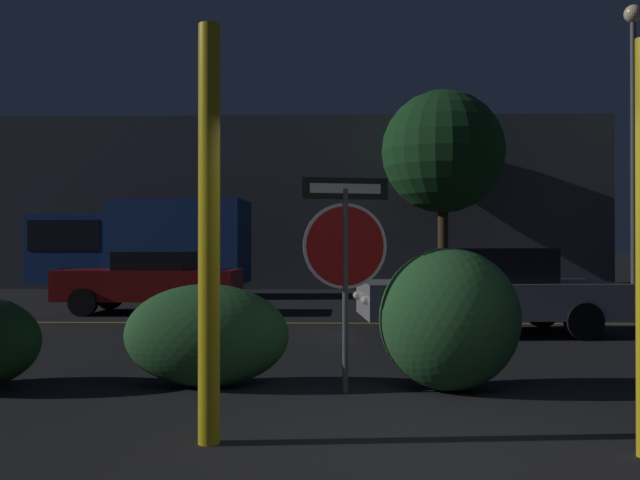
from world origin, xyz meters
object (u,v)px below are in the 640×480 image
Objects in this scene: hedge_bush_1 at (206,335)px; hedge_bush_2 at (450,319)px; street_lamp at (633,103)px; passing_car_2 at (488,291)px; yellow_pole_left at (209,234)px; passing_car_1 at (151,281)px; tree_0 at (443,152)px; stop_sign at (345,244)px; delivery_truck at (139,244)px.

hedge_bush_1 is 2.57m from hedge_bush_2.
street_lamp is (9.67, 12.58, 4.93)m from hedge_bush_1.
hedge_bush_2 is 0.33× the size of passing_car_2.
passing_car_1 is at bearing 107.12° from yellow_pole_left.
yellow_pole_left is 0.51× the size of tree_0.
passing_car_2 is at bearing 50.23° from stop_sign.
hedge_bush_2 is at bearing -146.06° from passing_car_1.
passing_car_1 is 0.90× the size of passing_car_2.
delivery_truck is 0.98× the size of tree_0.
tree_0 is (3.17, 14.86, 2.86)m from stop_sign.
hedge_bush_2 is (2.56, -0.14, 0.19)m from hedge_bush_1.
stop_sign is at bearing 148.37° from passing_car_2.
yellow_pole_left is 0.39× the size of street_lamp.
passing_car_2 is at bearing -125.70° from street_lamp.
street_lamp is at bearing 44.49° from stop_sign.
tree_0 is at bearing 81.92° from hedge_bush_2.
delivery_truck is at bearing 108.62° from hedge_bush_1.
hedge_bush_1 is at bearing 134.60° from passing_car_2.
yellow_pole_left is at bearing -136.58° from hedge_bush_2.
delivery_truck is 14.60m from street_lamp.
street_lamp reaches higher than passing_car_2.
passing_car_1 is at bearing -138.72° from tree_0.
passing_car_2 is (2.46, 4.88, -0.80)m from stop_sign.
hedge_bush_1 is 1.19× the size of hedge_bush_2.
hedge_bush_1 is (-0.42, 2.16, -1.05)m from yellow_pole_left.
passing_car_1 is 0.64× the size of delivery_truck.
tree_0 reaches higher than hedge_bush_1.
delivery_truck is (-5.86, 13.29, 0.01)m from stop_sign.
hedge_bush_2 is 15.32m from street_lamp.
delivery_truck is at bearing 100.79° from stop_sign.
stop_sign is at bearing -102.05° from tree_0.
hedge_bush_1 is 0.21× the size of street_lamp.
tree_0 is at bearing 75.84° from yellow_pole_left.
delivery_truck is at bearing 39.82° from passing_car_2.
hedge_bush_1 is (-1.48, 0.27, -0.97)m from stop_sign.
yellow_pole_left is 1.81× the size of hedge_bush_1.
street_lamp reaches higher than stop_sign.
delivery_truck is (-1.65, 4.92, 0.83)m from passing_car_1.
street_lamp is at bearing -40.56° from passing_car_2.
street_lamp is at bearing -21.80° from tree_0.
passing_car_1 is 10.50m from tree_0.
hedge_bush_1 is at bearing -160.12° from passing_car_1.
stop_sign is at bearing -172.81° from hedge_bush_2.
passing_car_2 is 10.66m from tree_0.
yellow_pole_left reaches higher than hedge_bush_1.
tree_0 is (4.23, 16.75, 2.79)m from yellow_pole_left.
stop_sign is 9.41m from passing_car_1.
yellow_pole_left is (-1.05, -1.88, 0.08)m from stop_sign.
stop_sign is 0.69× the size of yellow_pole_left.
delivery_truck is (-4.39, 13.02, 0.98)m from hedge_bush_1.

